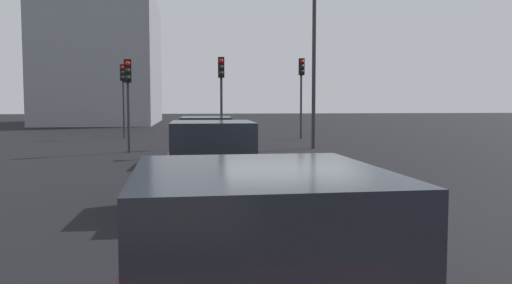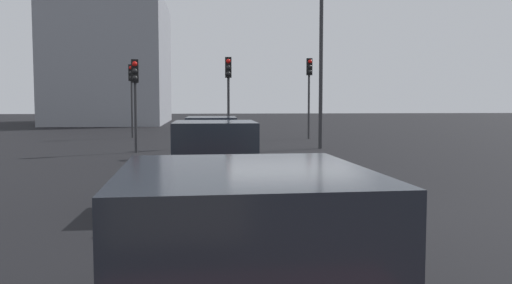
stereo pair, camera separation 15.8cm
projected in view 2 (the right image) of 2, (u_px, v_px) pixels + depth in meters
The scene contains 9 objects.
ground_plane at pixel (294, 213), 10.14m from camera, with size 160.00×160.00×0.20m, color black.
car_navy_right_lead at pixel (212, 141), 17.51m from camera, with size 4.71×2.12×1.51m.
car_black_right_second at pixel (215, 165), 10.36m from camera, with size 4.07×2.00×1.63m.
traffic_light_near_left at pixel (131, 85), 29.27m from camera, with size 0.32×0.29×4.03m.
traffic_light_near_right at pixel (309, 81), 28.62m from camera, with size 0.32×0.30×4.32m.
traffic_light_far_left at pixel (135, 86), 20.81m from camera, with size 0.32×0.30×3.64m.
traffic_light_far_right at pixel (228, 82), 23.54m from camera, with size 0.32×0.29×3.96m.
street_lamp_kerbside at pixel (321, 43), 22.51m from camera, with size 0.56×0.36×7.67m.
building_facade_left at pixel (114, 62), 49.74m from camera, with size 15.99×9.64×11.36m, color gray.
Camera 2 is at (-9.89, 1.70, 2.01)m, focal length 37.49 mm.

